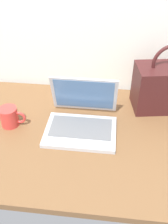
# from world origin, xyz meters

# --- Properties ---
(desk) EXTENTS (1.60, 0.76, 0.03)m
(desk) POSITION_xyz_m (0.00, 0.00, 0.01)
(desk) COLOR brown
(desk) RESTS_ON ground
(laptop) EXTENTS (0.31, 0.28, 0.21)m
(laptop) POSITION_xyz_m (-0.03, 0.05, 0.08)
(laptop) COLOR #B2B5BA
(laptop) RESTS_ON desk
(coffee_mug) EXTENTS (0.12, 0.08, 0.09)m
(coffee_mug) POSITION_xyz_m (-0.35, 0.02, 0.08)
(coffee_mug) COLOR red
(coffee_mug) RESTS_ON desk
(handbag) EXTENTS (0.32, 0.21, 0.33)m
(handbag) POSITION_xyz_m (0.35, 0.25, 0.15)
(handbag) COLOR #3F1919
(handbag) RESTS_ON desk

